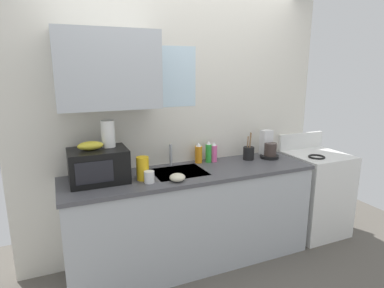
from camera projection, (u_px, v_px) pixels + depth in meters
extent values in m
cube|color=silver|center=(178.00, 126.00, 3.13)|extent=(3.05, 0.10, 2.50)
cube|color=#B2B7BC|center=(108.00, 70.00, 2.56)|extent=(0.81, 0.32, 0.62)
cube|color=silver|center=(167.00, 77.00, 2.94)|extent=(0.56, 0.02, 0.55)
cube|color=#B2B7BC|center=(192.00, 219.00, 3.00)|extent=(2.25, 0.60, 0.86)
cube|color=#4C4C51|center=(192.00, 173.00, 2.90)|extent=(2.28, 0.63, 0.03)
cube|color=#9EA0A5|center=(179.00, 179.00, 2.88)|extent=(0.46, 0.38, 0.14)
cylinder|color=#B2B5BA|center=(171.00, 155.00, 3.04)|extent=(0.03, 0.03, 0.21)
cube|color=white|center=(315.00, 193.00, 3.57)|extent=(0.60, 0.60, 0.90)
torus|color=black|center=(317.00, 157.00, 3.33)|extent=(0.17, 0.17, 0.02)
cube|color=white|center=(301.00, 141.00, 3.70)|extent=(0.60, 0.04, 0.18)
cube|color=black|center=(98.00, 165.00, 2.60)|extent=(0.46, 0.34, 0.27)
cube|color=black|center=(95.00, 172.00, 2.42)|extent=(0.28, 0.01, 0.17)
ellipsoid|color=gold|center=(90.00, 146.00, 2.54)|extent=(0.20, 0.11, 0.07)
cylinder|color=white|center=(108.00, 134.00, 2.62)|extent=(0.11, 0.11, 0.22)
cylinder|color=black|center=(269.00, 157.00, 3.31)|extent=(0.19, 0.19, 0.03)
cylinder|color=#3F332D|center=(270.00, 149.00, 3.28)|extent=(0.12, 0.12, 0.13)
cube|color=silver|center=(266.00, 142.00, 3.34)|extent=(0.11, 0.09, 0.26)
cylinder|color=orange|center=(199.00, 154.00, 3.13)|extent=(0.07, 0.07, 0.16)
cone|color=white|center=(199.00, 145.00, 3.11)|extent=(0.05, 0.05, 0.04)
cylinder|color=green|center=(208.00, 153.00, 3.15)|extent=(0.06, 0.06, 0.18)
cone|color=white|center=(209.00, 143.00, 3.13)|extent=(0.04, 0.04, 0.04)
cylinder|color=#E55999|center=(214.00, 154.00, 3.17)|extent=(0.06, 0.06, 0.16)
cone|color=white|center=(214.00, 144.00, 3.15)|extent=(0.05, 0.05, 0.04)
cylinder|color=gold|center=(143.00, 168.00, 2.65)|extent=(0.10, 0.10, 0.19)
cylinder|color=white|center=(149.00, 177.00, 2.59)|extent=(0.08, 0.08, 0.09)
cylinder|color=black|center=(249.00, 153.00, 3.25)|extent=(0.11, 0.11, 0.13)
cylinder|color=olive|center=(248.00, 146.00, 3.22)|extent=(0.02, 0.02, 0.20)
cylinder|color=olive|center=(250.00, 144.00, 3.24)|extent=(0.03, 0.03, 0.24)
cylinder|color=olive|center=(250.00, 145.00, 3.21)|extent=(0.03, 0.02, 0.24)
ellipsoid|color=beige|center=(177.00, 177.00, 2.62)|extent=(0.13, 0.13, 0.06)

